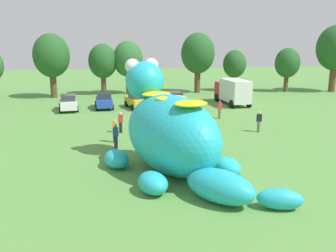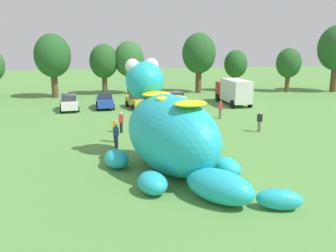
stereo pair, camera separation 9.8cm
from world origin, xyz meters
name	(u,v)px [view 2 (the right image)]	position (x,y,z in m)	size (l,w,h in m)	color
ground_plane	(204,182)	(0.00, 0.00, 0.00)	(160.00, 160.00, 0.00)	#568E42
giant_inflatable_creature	(172,133)	(-1.44, 1.82, 2.29)	(8.96, 11.05, 6.26)	#23B2C6
car_white	(69,102)	(-8.81, 22.12, 0.86)	(2.28, 4.26, 1.72)	white
car_blue	(105,100)	(-5.03, 22.78, 0.86)	(2.04, 4.15, 1.72)	#2347B7
car_yellow	(137,100)	(-1.46, 22.30, 0.86)	(2.55, 4.36, 1.72)	yellow
car_green	(175,99)	(2.76, 22.20, 0.86)	(2.09, 4.18, 1.72)	#1E7238
box_truck	(234,91)	(9.84, 22.66, 1.60)	(2.62, 6.50, 2.95)	#B2231E
tree_mid_left	(53,56)	(-11.41, 31.71, 5.38)	(4.63, 4.63, 8.23)	brown
tree_centre_left	(104,62)	(-4.95, 33.64, 4.51)	(3.89, 3.89, 6.90)	brown
tree_centre	(129,59)	(-1.48, 33.67, 4.76)	(4.10, 4.10, 7.28)	brown
tree_centre_right	(199,54)	(8.33, 33.04, 5.49)	(4.73, 4.73, 8.40)	brown
tree_mid_right	(236,64)	(14.10, 33.70, 3.92)	(3.37, 3.37, 5.99)	brown
tree_right	(289,63)	(21.29, 31.53, 4.13)	(3.55, 3.55, 6.31)	brown
spectator_near_inflatable	(260,122)	(7.34, 9.66, 0.85)	(0.38, 0.26, 1.71)	#726656
spectator_mid_field	(121,122)	(-3.81, 11.44, 0.85)	(0.38, 0.26, 1.71)	black
spectator_by_cars	(116,136)	(-4.37, 7.14, 0.85)	(0.38, 0.26, 1.71)	#2D334C
spectator_wandering	(115,131)	(-4.39, 8.63, 0.85)	(0.38, 0.26, 1.71)	black
spectator_far_side	(220,110)	(5.85, 15.27, 0.85)	(0.38, 0.26, 1.71)	#726656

